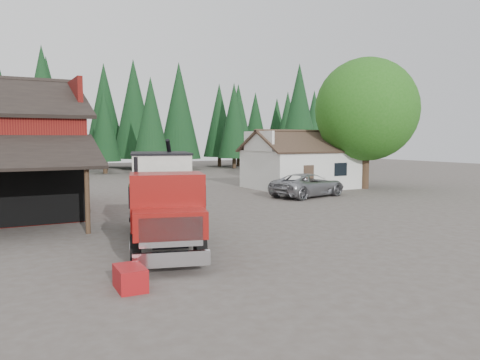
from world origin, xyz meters
name	(u,v)px	position (x,y,z in m)	size (l,w,h in m)	color
ground	(232,230)	(0.00, 0.00, 0.00)	(120.00, 120.00, 0.00)	#4B423B
farmhouse	(301,167)	(13.00, 13.00, 1.67)	(8.60, 6.42, 4.65)	silver
deciduous_tree	(367,113)	(17.01, 9.97, 5.91)	(8.00, 8.00, 10.20)	#382619
conifer_backdrop	(74,171)	(0.00, 42.00, 0.00)	(76.00, 16.00, 16.00)	#11331A
near_pine_b	(151,120)	(6.00, 30.00, 5.89)	(3.96, 3.96, 10.40)	#382619
near_pine_c	(299,113)	(22.00, 26.00, 6.89)	(4.84, 4.84, 12.40)	#382619
near_pine_d	(43,105)	(-4.00, 34.00, 7.39)	(5.28, 5.28, 13.40)	#382619
feed_truck	(163,195)	(-3.49, -1.22, 1.83)	(4.58, 8.95, 3.91)	black
silver_car	(308,185)	(9.95, 7.94, 0.79)	(2.63, 5.69, 1.58)	#93949A
equip_box	(130,278)	(-6.00, -5.87, 0.30)	(0.70, 1.10, 0.60)	maroon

